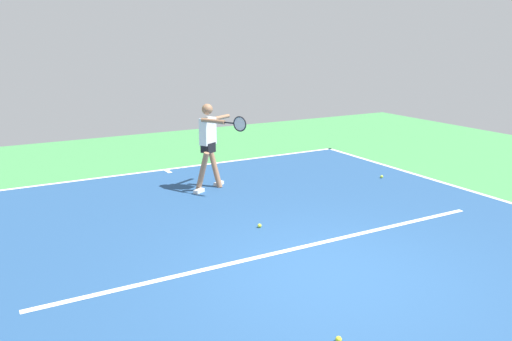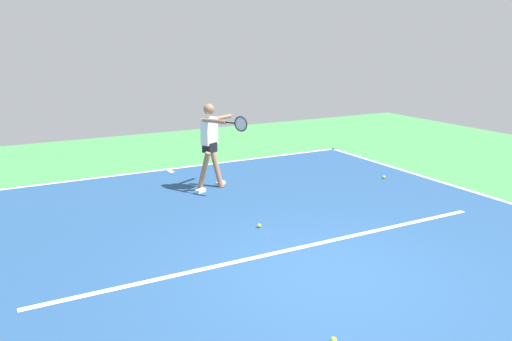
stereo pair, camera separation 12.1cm
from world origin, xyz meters
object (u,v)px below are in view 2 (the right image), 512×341
tennis_ball_centre_court (384,177)px  tennis_ball_near_player (334,340)px  tennis_player (211,141)px  tennis_ball_far_corner (259,226)px

tennis_ball_centre_court → tennis_ball_near_player: (4.79, 4.60, 0.00)m
tennis_ball_centre_court → tennis_ball_near_player: bearing=43.8°
tennis_player → tennis_ball_near_player: bearing=50.6°
tennis_player → tennis_ball_far_corner: tennis_player is taller
tennis_player → tennis_ball_centre_court: bearing=135.6°
tennis_ball_centre_court → tennis_ball_near_player: 6.64m
tennis_ball_centre_court → tennis_player: bearing=-16.3°
tennis_ball_far_corner → tennis_ball_centre_court: bearing=-160.8°
tennis_ball_far_corner → tennis_ball_near_player: 3.37m
tennis_ball_near_player → tennis_player: bearing=-101.3°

